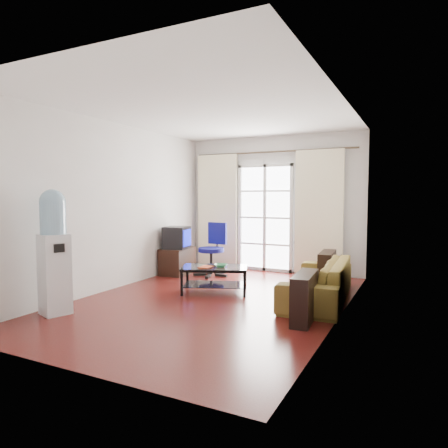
# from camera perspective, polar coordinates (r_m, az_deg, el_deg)

# --- Properties ---
(floor) EXTENTS (5.20, 5.20, 0.00)m
(floor) POSITION_cam_1_polar(r_m,az_deg,el_deg) (5.89, -1.70, -10.86)
(floor) COLOR #591A15
(floor) RESTS_ON ground
(ceiling) EXTENTS (5.20, 5.20, 0.00)m
(ceiling) POSITION_cam_1_polar(r_m,az_deg,el_deg) (5.81, -1.76, 15.81)
(ceiling) COLOR white
(ceiling) RESTS_ON wall_back
(wall_back) EXTENTS (3.60, 0.02, 2.70)m
(wall_back) POSITION_cam_1_polar(r_m,az_deg,el_deg) (8.08, 7.02, 2.84)
(wall_back) COLOR silver
(wall_back) RESTS_ON floor
(wall_front) EXTENTS (3.60, 0.02, 2.70)m
(wall_front) POSITION_cam_1_polar(r_m,az_deg,el_deg) (3.62, -21.58, 1.18)
(wall_front) COLOR silver
(wall_front) RESTS_ON floor
(wall_left) EXTENTS (0.02, 5.20, 2.70)m
(wall_left) POSITION_cam_1_polar(r_m,az_deg,el_deg) (6.73, -15.38, 2.50)
(wall_left) COLOR silver
(wall_left) RESTS_ON floor
(wall_right) EXTENTS (0.02, 5.20, 2.70)m
(wall_right) POSITION_cam_1_polar(r_m,az_deg,el_deg) (5.10, 16.42, 2.04)
(wall_right) COLOR silver
(wall_right) RESTS_ON floor
(french_door) EXTENTS (1.16, 0.06, 2.15)m
(french_door) POSITION_cam_1_polar(r_m,az_deg,el_deg) (8.09, 5.87, 0.90)
(french_door) COLOR white
(french_door) RESTS_ON wall_back
(curtain_rod) EXTENTS (3.30, 0.04, 0.04)m
(curtain_rod) POSITION_cam_1_polar(r_m,az_deg,el_deg) (8.03, 6.85, 10.19)
(curtain_rod) COLOR #4C3F2D
(curtain_rod) RESTS_ON wall_back
(curtain_left) EXTENTS (0.90, 0.07, 2.35)m
(curtain_left) POSITION_cam_1_polar(r_m,az_deg,el_deg) (8.45, -0.96, 1.90)
(curtain_left) COLOR #FCF5CA
(curtain_left) RESTS_ON curtain_rod
(curtain_right) EXTENTS (0.90, 0.07, 2.35)m
(curtain_right) POSITION_cam_1_polar(r_m,az_deg,el_deg) (7.70, 13.40, 1.58)
(curtain_right) COLOR #FCF5CA
(curtain_right) RESTS_ON curtain_rod
(radiator) EXTENTS (0.64, 0.12, 0.64)m
(radiator) POSITION_cam_1_polar(r_m,az_deg,el_deg) (7.84, 12.26, -4.75)
(radiator) COLOR gray
(radiator) RESTS_ON floor
(sofa) EXTENTS (2.13, 1.11, 0.59)m
(sofa) POSITION_cam_1_polar(r_m,az_deg,el_deg) (5.98, 13.24, -7.85)
(sofa) COLOR brown
(sofa) RESTS_ON floor
(coffee_table) EXTENTS (1.15, 0.91, 0.41)m
(coffee_table) POSITION_cam_1_polar(r_m,az_deg,el_deg) (6.30, -1.35, -7.41)
(coffee_table) COLOR silver
(coffee_table) RESTS_ON floor
(bowl) EXTENTS (0.35, 0.35, 0.05)m
(bowl) POSITION_cam_1_polar(r_m,az_deg,el_deg) (6.21, -0.46, -5.97)
(bowl) COLOR green
(bowl) RESTS_ON coffee_table
(book) EXTENTS (0.18, 0.23, 0.02)m
(book) POSITION_cam_1_polar(r_m,az_deg,el_deg) (6.21, -3.31, -6.12)
(book) COLOR maroon
(book) RESTS_ON coffee_table
(remote) EXTENTS (0.16, 0.06, 0.02)m
(remote) POSITION_cam_1_polar(r_m,az_deg,el_deg) (6.34, -1.76, -5.92)
(remote) COLOR black
(remote) RESTS_ON coffee_table
(tv_stand) EXTENTS (0.51, 0.72, 0.51)m
(tv_stand) POSITION_cam_1_polar(r_m,az_deg,el_deg) (7.83, -6.69, -5.27)
(tv_stand) COLOR black
(tv_stand) RESTS_ON floor
(crt_tv) EXTENTS (0.52, 0.53, 0.42)m
(crt_tv) POSITION_cam_1_polar(r_m,az_deg,el_deg) (7.72, -6.90, -1.93)
(crt_tv) COLOR black
(crt_tv) RESTS_ON tv_stand
(task_chair) EXTENTS (0.74, 0.74, 1.00)m
(task_chair) POSITION_cam_1_polar(r_m,az_deg,el_deg) (7.61, -1.70, -5.17)
(task_chair) COLOR black
(task_chair) RESTS_ON floor
(water_cooler) EXTENTS (0.41, 0.41, 1.60)m
(water_cooler) POSITION_cam_1_polar(r_m,az_deg,el_deg) (5.52, -23.13, -3.34)
(water_cooler) COLOR silver
(water_cooler) RESTS_ON floor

